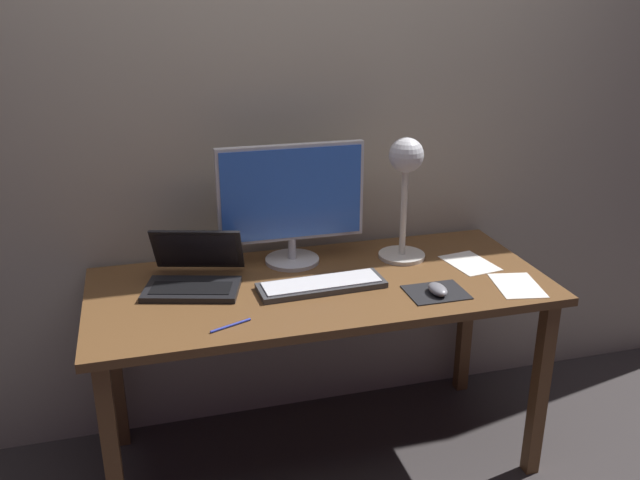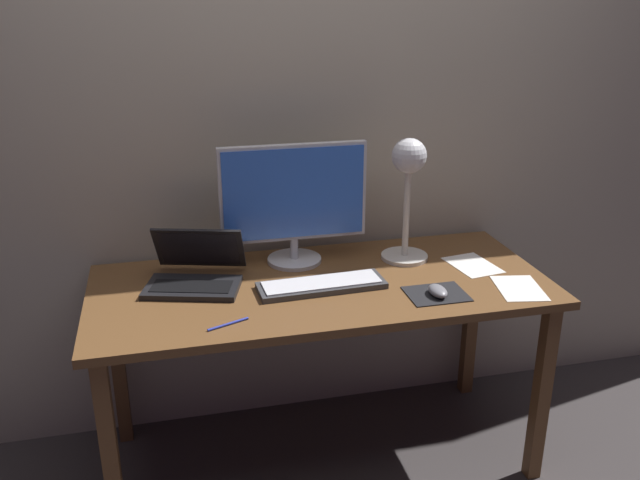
# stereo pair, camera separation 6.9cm
# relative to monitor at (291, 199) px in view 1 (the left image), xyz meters

# --- Properties ---
(ground_plane) EXTENTS (4.80, 4.80, 0.00)m
(ground_plane) POSITION_rel_monitor_xyz_m (0.05, -0.21, -0.99)
(ground_plane) COLOR #383333
(ground_plane) RESTS_ON ground
(back_wall) EXTENTS (4.80, 0.06, 2.60)m
(back_wall) POSITION_rel_monitor_xyz_m (0.05, 0.19, 0.31)
(back_wall) COLOR #B2A893
(back_wall) RESTS_ON ground
(desk) EXTENTS (1.60, 0.70, 0.74)m
(desk) POSITION_rel_monitor_xyz_m (0.05, -0.21, -0.33)
(desk) COLOR brown
(desk) RESTS_ON ground
(monitor) EXTENTS (0.54, 0.20, 0.45)m
(monitor) POSITION_rel_monitor_xyz_m (0.00, 0.00, 0.00)
(monitor) COLOR silver
(monitor) RESTS_ON desk
(keyboard_main) EXTENTS (0.45, 0.16, 0.03)m
(keyboard_main) POSITION_rel_monitor_xyz_m (0.04, -0.25, -0.24)
(keyboard_main) COLOR #38383A
(keyboard_main) RESTS_ON desk
(laptop) EXTENTS (0.38, 0.35, 0.19)m
(laptop) POSITION_rel_monitor_xyz_m (-0.37, -0.11, -0.19)
(laptop) COLOR black
(laptop) RESTS_ON desk
(desk_lamp) EXTENTS (0.18, 0.18, 0.47)m
(desk_lamp) POSITION_rel_monitor_xyz_m (0.42, -0.07, 0.07)
(desk_lamp) COLOR beige
(desk_lamp) RESTS_ON desk
(mousepad) EXTENTS (0.20, 0.16, 0.00)m
(mousepad) POSITION_rel_monitor_xyz_m (0.41, -0.39, -0.25)
(mousepad) COLOR black
(mousepad) RESTS_ON desk
(mouse) EXTENTS (0.06, 0.10, 0.03)m
(mouse) POSITION_rel_monitor_xyz_m (0.41, -0.41, -0.23)
(mouse) COLOR slate
(mouse) RESTS_ON mousepad
(paper_sheet_near_mouse) EXTENTS (0.18, 0.23, 0.00)m
(paper_sheet_near_mouse) POSITION_rel_monitor_xyz_m (0.64, -0.19, -0.25)
(paper_sheet_near_mouse) COLOR white
(paper_sheet_near_mouse) RESTS_ON desk
(paper_sheet_by_keyboard) EXTENTS (0.19, 0.23, 0.00)m
(paper_sheet_by_keyboard) POSITION_rel_monitor_xyz_m (0.71, -0.42, -0.25)
(paper_sheet_by_keyboard) COLOR white
(paper_sheet_by_keyboard) RESTS_ON desk
(pen) EXTENTS (0.13, 0.06, 0.01)m
(pen) POSITION_rel_monitor_xyz_m (-0.30, -0.45, -0.24)
(pen) COLOR #2633A5
(pen) RESTS_ON desk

